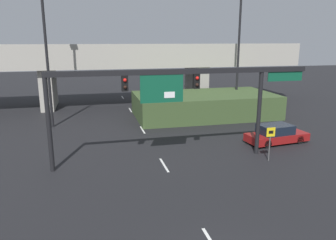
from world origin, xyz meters
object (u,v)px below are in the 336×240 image
Objects in this scene: signal_gantry at (178,87)px; parked_sedan_near_right at (276,134)px; speed_limit_sign at (270,139)px; highway_light_pole_far at (46,45)px; highway_light_pole_near at (239,50)px.

signal_gantry reaches higher than parked_sedan_near_right.
speed_limit_sign is 0.17× the size of highway_light_pole_far.
speed_limit_sign is 16.95m from highway_light_pole_near.
highway_light_pole_near is at bearing 52.63° from signal_gantry.
highway_light_pole_far is 2.79× the size of parked_sedan_near_right.
parked_sedan_near_right is at bearing -27.64° from highway_light_pole_far.
highway_light_pole_far is at bearing 145.38° from parked_sedan_near_right.
highway_light_pole_far is at bearing 139.67° from speed_limit_sign.
highway_light_pole_far is 20.65m from parked_sedan_near_right.
signal_gantry is 17.52m from highway_light_pole_near.
highway_light_pole_far is (-19.50, -2.92, 0.63)m from highway_light_pole_near.
highway_light_pole_near is 2.54× the size of parked_sedan_near_right.
signal_gantry is at bearing -127.37° from highway_light_pole_near.
signal_gantry is 1.34× the size of highway_light_pole_near.
highway_light_pole_near is at bearing 72.66° from parked_sedan_near_right.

